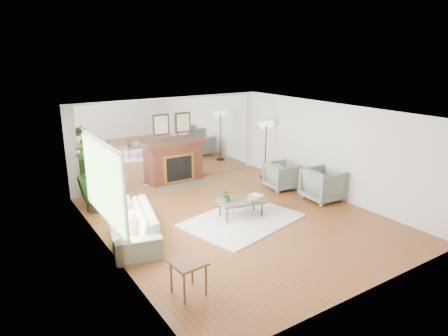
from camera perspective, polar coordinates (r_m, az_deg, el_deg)
ground at (r=9.39m, az=2.16°, el=-7.34°), size 7.00×7.00×0.00m
wall_left at (r=7.72m, az=-16.26°, el=-3.40°), size 0.02×7.00×2.50m
wall_right at (r=10.91m, az=15.22°, el=2.40°), size 0.02×7.00×2.50m
wall_back at (r=11.90m, az=-7.47°, el=3.97°), size 6.00×0.02×2.50m
mirror_panel at (r=11.88m, az=-7.43°, el=3.96°), size 5.40×0.04×2.40m
window_panel at (r=8.07m, az=-16.96°, el=-1.87°), size 0.04×2.40×1.50m
fireplace at (r=11.84m, az=-6.88°, el=0.98°), size 1.85×0.83×2.05m
area_rug at (r=9.32m, az=2.59°, el=-7.47°), size 2.93×2.39×0.03m
coffee_table at (r=9.38m, az=2.45°, el=-4.82°), size 1.16×0.81×0.42m
sofa at (r=8.55m, az=-13.05°, el=-7.86°), size 1.37×2.40×0.66m
armchair_back at (r=11.43m, az=8.30°, el=-1.10°), size 0.92×0.90×0.76m
armchair_front at (r=10.75m, az=14.04°, el=-2.31°), size 0.99×0.97×0.85m
side_table at (r=6.55m, az=-5.13°, el=-13.87°), size 0.54×0.54×0.58m
potted_ficus at (r=10.10m, az=-18.01°, el=-0.71°), size 1.05×1.05×1.78m
floor_lamp at (r=12.06m, az=6.05°, el=5.34°), size 0.57×0.32×1.74m
tabletop_plant at (r=9.25m, az=0.48°, el=-3.91°), size 0.32×0.30×0.30m
fruit_bowl at (r=9.30m, az=3.98°, el=-4.62°), size 0.29×0.29×0.06m
book at (r=9.58m, az=4.19°, el=-4.09°), size 0.31×0.37×0.02m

